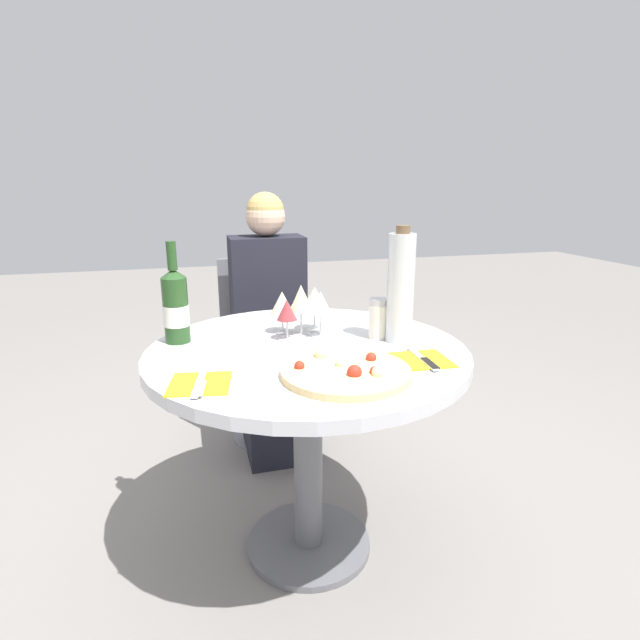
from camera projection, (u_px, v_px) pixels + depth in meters
name	position (u px, v px, depth m)	size (l,w,h in m)	color
ground_plane	(309.00, 545.00, 1.71)	(12.00, 12.00, 0.00)	gray
dining_table	(308.00, 387.00, 1.55)	(0.97, 0.97, 0.72)	slate
chair_behind_diner	(267.00, 350.00, 2.40)	(0.41, 0.41, 0.85)	slate
seated_diner	(272.00, 339.00, 2.25)	(0.33, 0.42, 1.16)	black
pizza_large	(346.00, 371.00, 1.30)	(0.34, 0.34, 0.05)	#E5C17F
wine_bottle	(176.00, 306.00, 1.54)	(0.08, 0.08, 0.32)	#23471E
tall_carafe	(401.00, 288.00, 1.54)	(0.08, 0.08, 0.36)	silver
sugar_shaker	(379.00, 319.00, 1.60)	(0.06, 0.06, 0.13)	silver
wine_glass_front_right	(321.00, 303.00, 1.60)	(0.07, 0.07, 0.15)	silver
wine_glass_front_left	(287.00, 311.00, 1.58)	(0.06, 0.06, 0.13)	silver
wine_glass_back_left	(282.00, 303.00, 1.65)	(0.08, 0.08, 0.14)	silver
wine_glass_center	(301.00, 298.00, 1.62)	(0.08, 0.08, 0.17)	silver
wine_glass_back_right	(315.00, 298.00, 1.67)	(0.08, 0.08, 0.15)	silver
place_setting_left	(200.00, 384.00, 1.24)	(0.17, 0.19, 0.01)	yellow
place_setting_right	(423.00, 360.00, 1.41)	(0.16, 0.19, 0.01)	yellow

